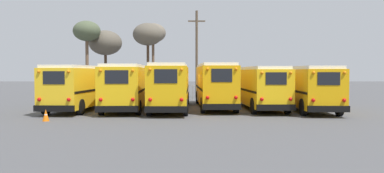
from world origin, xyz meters
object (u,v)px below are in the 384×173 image
bare_tree_0 (86,32)px  bare_tree_2 (104,43)px  bare_tree_3 (147,35)px  school_bus_3 (213,84)px  school_bus_2 (170,85)px  traffic_cone (44,115)px  school_bus_1 (126,85)px  school_bus_4 (257,86)px  school_bus_5 (303,86)px  bare_tree_1 (152,34)px  school_bus_0 (82,86)px  utility_pole (196,52)px

bare_tree_0 → bare_tree_2: size_ratio=1.11×
bare_tree_3 → school_bus_3: bearing=-66.2°
bare_tree_0 → bare_tree_3: (7.37, -1.20, -0.44)m
school_bus_2 → traffic_cone: size_ratio=17.04×
school_bus_1 → school_bus_4: bearing=1.0°
school_bus_1 → bare_tree_2: bare_tree_2 is taller
school_bus_2 → school_bus_5: bearing=-0.9°
school_bus_3 → bare_tree_3: bare_tree_3 is taller
bare_tree_1 → bare_tree_2: bare_tree_1 is taller
bare_tree_2 → school_bus_4: bearing=-51.7°
school_bus_3 → school_bus_5: bearing=-12.5°
school_bus_0 → school_bus_5: 15.85m
school_bus_3 → bare_tree_0: bearing=130.6°
bare_tree_2 → bare_tree_3: (5.79, -3.83, 0.64)m
school_bus_0 → school_bus_2: 6.35m
school_bus_5 → school_bus_1: bearing=178.0°
school_bus_5 → bare_tree_2: bare_tree_2 is taller
school_bus_0 → bare_tree_0: bare_tree_0 is taller
school_bus_3 → bare_tree_1: bare_tree_1 is taller
school_bus_2 → school_bus_4: size_ratio=1.09×
school_bus_4 → bare_tree_1: 22.88m
school_bus_0 → utility_pole: utility_pole is taller
school_bus_2 → bare_tree_2: bearing=114.7°
school_bus_4 → bare_tree_3: size_ratio=1.20×
school_bus_2 → bare_tree_2: (-9.37, 20.38, 4.54)m
bare_tree_3 → school_bus_5: bearing=-51.9°
school_bus_4 → school_bus_5: (3.17, -0.62, 0.01)m
bare_tree_0 → bare_tree_2: (1.59, 2.63, -1.08)m
utility_pole → bare_tree_3: utility_pole is taller
school_bus_3 → bare_tree_2: bare_tree_2 is taller
school_bus_4 → bare_tree_0: bearing=135.0°
school_bus_3 → traffic_cone: school_bus_3 is taller
school_bus_2 → bare_tree_1: 21.41m
bare_tree_2 → utility_pole: bearing=-33.9°
school_bus_5 → utility_pole: bearing=120.3°
school_bus_4 → utility_pole: bearing=109.5°
bare_tree_3 → school_bus_1: bearing=-88.5°
school_bus_1 → school_bus_5: 12.68m
utility_pole → bare_tree_2: 13.79m
bare_tree_2 → traffic_cone: (2.94, -26.86, -5.98)m
bare_tree_1 → traffic_cone: 27.94m
school_bus_1 → school_bus_2: bearing=-5.5°
school_bus_1 → bare_tree_1: size_ratio=1.20×
school_bus_1 → utility_pole: utility_pole is taller
school_bus_4 → utility_pole: 13.37m
school_bus_0 → bare_tree_2: (-3.03, 20.11, 4.61)m
school_bus_1 → bare_tree_0: 19.93m
bare_tree_0 → bare_tree_1: 8.01m
school_bus_2 → bare_tree_0: size_ratio=1.25×
utility_pole → bare_tree_3: 7.11m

